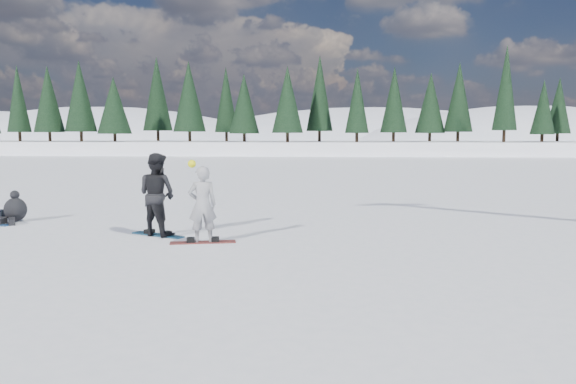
{
  "coord_description": "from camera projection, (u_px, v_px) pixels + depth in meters",
  "views": [
    {
      "loc": [
        4.65,
        -12.66,
        2.52
      ],
      "look_at": [
        3.73,
        0.81,
        1.1
      ],
      "focal_mm": 35.0,
      "sensor_mm": 36.0,
      "label": 1
    }
  ],
  "objects": [
    {
      "name": "seated_rider",
      "position": [
        14.0,
        210.0,
        15.96
      ],
      "size": [
        0.8,
        1.16,
        0.9
      ],
      "rotation": [
        0.0,
        0.0,
        0.38
      ],
      "color": "black",
      "rests_on": "ground"
    },
    {
      "name": "snowboard_man",
      "position": [
        158.0,
        235.0,
        13.87
      ],
      "size": [
        1.47,
        0.92,
        0.03
      ],
      "primitive_type": "cube",
      "rotation": [
        0.0,
        0.0,
        -0.46
      ],
      "color": "#1B6B95",
      "rests_on": "ground"
    },
    {
      "name": "snowboarder_man",
      "position": [
        157.0,
        194.0,
        13.76
      ],
      "size": [
        1.23,
        1.12,
        2.04
      ],
      "primitive_type": "imported",
      "rotation": [
        0.0,
        0.0,
        2.7
      ],
      "color": "black",
      "rests_on": "ground"
    },
    {
      "name": "snowboard_woman",
      "position": [
        203.0,
        242.0,
        12.92
      ],
      "size": [
        1.53,
        0.59,
        0.03
      ],
      "primitive_type": "cube",
      "rotation": [
        0.0,
        0.0,
        0.21
      ],
      "color": "maroon",
      "rests_on": "ground"
    },
    {
      "name": "alpine_backdrop",
      "position": [
        281.0,
        179.0,
        203.1
      ],
      "size": [
        412.5,
        227.0,
        53.2
      ],
      "color": "white",
      "rests_on": "ground"
    },
    {
      "name": "ground",
      "position": [
        127.0,
        241.0,
        13.14
      ],
      "size": [
        420.0,
        420.0,
        0.0
      ],
      "primitive_type": "plane",
      "color": "white",
      "rests_on": "ground"
    },
    {
      "name": "snowboarder_woman",
      "position": [
        202.0,
        204.0,
        12.83
      ],
      "size": [
        0.75,
        0.61,
        1.92
      ],
      "rotation": [
        0.0,
        0.0,
        3.47
      ],
      "color": "#97969B",
      "rests_on": "ground"
    }
  ]
}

